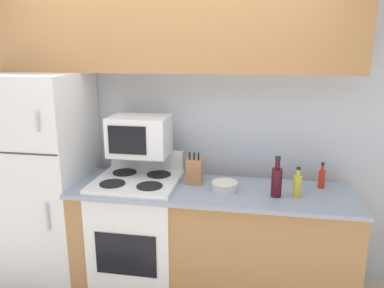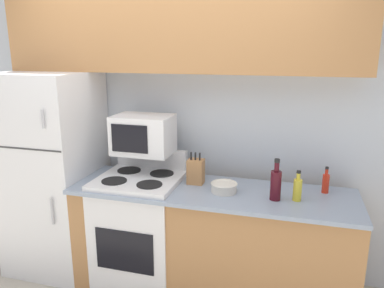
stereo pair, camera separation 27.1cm
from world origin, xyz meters
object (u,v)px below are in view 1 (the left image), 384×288
(refrigerator, at_px, (44,177))
(bottle_cooking_spray, at_px, (297,185))
(knife_block, at_px, (194,171))
(bottle_hot_sauce, at_px, (322,178))
(microwave, at_px, (140,136))
(bottle_wine_red, at_px, (277,181))
(bowl, at_px, (225,186))
(stove, at_px, (139,231))

(refrigerator, xyz_separation_m, bottle_cooking_spray, (2.06, -0.11, 0.11))
(knife_block, xyz_separation_m, bottle_hot_sauce, (0.98, 0.07, -0.02))
(microwave, xyz_separation_m, bottle_wine_red, (1.08, -0.20, -0.24))
(bowl, bearing_deg, microwave, 167.27)
(stove, height_order, microwave, microwave)
(bowl, distance_m, bottle_wine_red, 0.39)
(bowl, relative_size, bottle_hot_sauce, 1.00)
(knife_block, distance_m, bowl, 0.29)
(refrigerator, bearing_deg, knife_block, 1.34)
(stove, height_order, bottle_hot_sauce, bottle_hot_sauce)
(stove, bearing_deg, microwave, 92.82)
(refrigerator, relative_size, bottle_hot_sauce, 8.72)
(bottle_wine_red, bearing_deg, bowl, 173.41)
(microwave, height_order, bowl, microwave)
(refrigerator, relative_size, bottle_wine_red, 5.81)
(knife_block, bearing_deg, stove, -167.83)
(bottle_cooking_spray, height_order, bottle_wine_red, bottle_wine_red)
(refrigerator, height_order, bottle_wine_red, refrigerator)
(refrigerator, xyz_separation_m, bottle_wine_red, (1.91, -0.14, 0.14))
(bowl, bearing_deg, bottle_hot_sauce, 14.95)
(refrigerator, distance_m, bottle_hot_sauce, 2.26)
(stove, bearing_deg, knife_block, 12.17)
(refrigerator, bearing_deg, stove, -4.48)
(knife_block, xyz_separation_m, bottle_wine_red, (0.63, -0.17, 0.02))
(microwave, distance_m, bottle_cooking_spray, 1.27)
(microwave, bearing_deg, stove, -87.18)
(knife_block, distance_m, bottle_hot_sauce, 0.98)
(bottle_hot_sauce, xyz_separation_m, bottle_wine_red, (-0.35, -0.24, 0.04))
(refrigerator, height_order, bottle_hot_sauce, refrigerator)
(bottle_wine_red, bearing_deg, stove, 176.23)
(stove, relative_size, knife_block, 4.27)
(stove, distance_m, bottle_hot_sauce, 1.51)
(bottle_cooking_spray, bearing_deg, bottle_hot_sauce, 46.34)
(bottle_wine_red, bearing_deg, knife_block, 165.11)
(refrigerator, height_order, bowl, refrigerator)
(knife_block, relative_size, bottle_wine_red, 0.85)
(knife_block, height_order, bottle_wine_red, bottle_wine_red)
(microwave, height_order, bottle_hot_sauce, microwave)
(stove, relative_size, bottle_wine_red, 3.64)
(refrigerator, height_order, stove, refrigerator)
(refrigerator, height_order, microwave, refrigerator)
(bowl, relative_size, bottle_cooking_spray, 0.91)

